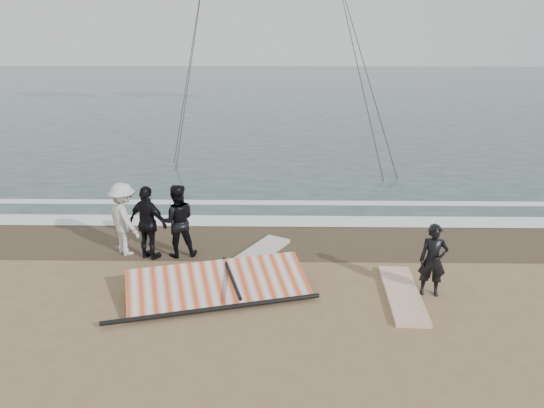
{
  "coord_description": "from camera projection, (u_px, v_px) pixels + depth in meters",
  "views": [
    {
      "loc": [
        -0.02,
        -9.13,
        5.88
      ],
      "look_at": [
        -0.21,
        3.0,
        1.6
      ],
      "focal_mm": 35.0,
      "sensor_mm": 36.0,
      "label": 1
    }
  ],
  "objects": [
    {
      "name": "ground",
      "position": [
        280.0,
        330.0,
        10.57
      ],
      "size": [
        120.0,
        120.0,
        0.0
      ],
      "primitive_type": "plane",
      "color": "#8C704C",
      "rests_on": "ground"
    },
    {
      "name": "trio_cluster",
      "position": [
        147.0,
        221.0,
        13.55
      ],
      "size": [
        2.63,
        1.47,
        1.95
      ],
      "color": "black",
      "rests_on": "ground"
    },
    {
      "name": "foam_far",
      "position": [
        280.0,
        203.0,
        17.72
      ],
      "size": [
        120.0,
        0.45,
        0.01
      ],
      "primitive_type": "cube",
      "color": "white",
      "rests_on": "sea"
    },
    {
      "name": "sea",
      "position": [
        281.0,
        96.0,
        41.68
      ],
      "size": [
        120.0,
        54.0,
        0.02
      ],
      "primitive_type": "cube",
      "color": "#233838",
      "rests_on": "ground"
    },
    {
      "name": "foam_near",
      "position": [
        280.0,
        221.0,
        16.12
      ],
      "size": [
        120.0,
        0.9,
        0.01
      ],
      "primitive_type": "cube",
      "color": "white",
      "rests_on": "sea"
    },
    {
      "name": "board_cream",
      "position": [
        255.0,
        256.0,
        13.72
      ],
      "size": [
        1.86,
        2.57,
        0.11
      ],
      "primitive_type": "cube",
      "rotation": [
        0.0,
        0.0,
        -0.51
      ],
      "color": "beige",
      "rests_on": "ground"
    },
    {
      "name": "board_white",
      "position": [
        403.0,
        294.0,
        11.81
      ],
      "size": [
        0.83,
        2.62,
        0.1
      ],
      "primitive_type": "cube",
      "rotation": [
        0.0,
        0.0,
        -0.04
      ],
      "color": "white",
      "rests_on": "ground"
    },
    {
      "name": "sail_rig",
      "position": [
        216.0,
        284.0,
        11.94
      ],
      "size": [
        4.48,
        2.71,
        0.51
      ],
      "color": "black",
      "rests_on": "ground"
    },
    {
      "name": "wet_sand",
      "position": [
        280.0,
        240.0,
        14.81
      ],
      "size": [
        120.0,
        2.8,
        0.01
      ],
      "primitive_type": "cube",
      "color": "#4C3D2B",
      "rests_on": "ground"
    },
    {
      "name": "man_main",
      "position": [
        433.0,
        260.0,
        11.66
      ],
      "size": [
        0.66,
        0.48,
        1.66
      ],
      "primitive_type": "imported",
      "rotation": [
        0.0,
        0.0,
        -0.15
      ],
      "color": "black",
      "rests_on": "ground"
    }
  ]
}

